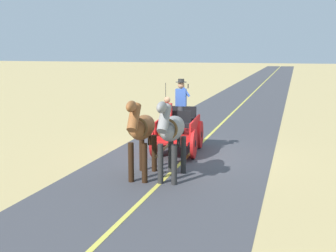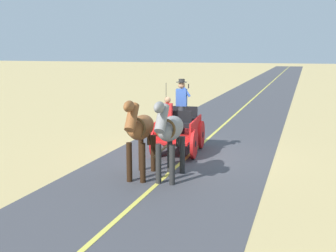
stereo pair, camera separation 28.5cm
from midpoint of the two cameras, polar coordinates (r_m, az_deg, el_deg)
ground_plane at (r=14.17m, az=2.28°, el=-3.87°), size 200.00×200.00×0.00m
road_surface at (r=14.17m, az=2.28°, el=-3.86°), size 5.35×160.00×0.01m
road_centre_stripe at (r=14.17m, az=2.28°, el=-3.84°), size 0.12×160.00×0.00m
horse_drawn_carriage at (r=14.33m, az=0.75°, el=-0.37°), size 1.60×4.52×2.50m
horse_near_side at (r=11.24m, az=-0.26°, el=-0.65°), size 0.62×2.13×2.21m
horse_off_side at (r=11.44m, az=-4.23°, el=-0.49°), size 0.70×2.14×2.21m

